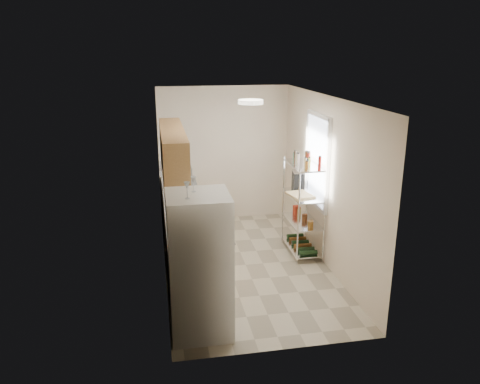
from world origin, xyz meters
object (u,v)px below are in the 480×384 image
Objects in this scene: refrigerator at (200,265)px; frying_pan_large at (179,200)px; espresso_machine at (298,180)px; cutting_board at (300,195)px; rice_cooker at (180,196)px.

frying_pan_large is at bearing 92.34° from refrigerator.
frying_pan_large is 1.99m from espresso_machine.
espresso_machine reaches higher than cutting_board.
espresso_machine is at bearing 50.32° from refrigerator.
refrigerator is 6.73× the size of frying_pan_large.
refrigerator reaches higher than espresso_machine.
espresso_machine is (1.97, 0.03, 0.16)m from rice_cooker.
refrigerator is 2.24m from rice_cooker.
rice_cooker is at bearing 169.41° from cutting_board.
refrigerator is 4.04× the size of cutting_board.
rice_cooker reaches higher than frying_pan_large.
refrigerator is at bearing -122.07° from espresso_machine.
rice_cooker is (-0.08, 2.24, 0.14)m from refrigerator.
espresso_machine is (0.08, 0.38, 0.14)m from cutting_board.
espresso_machine reaches higher than rice_cooker.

